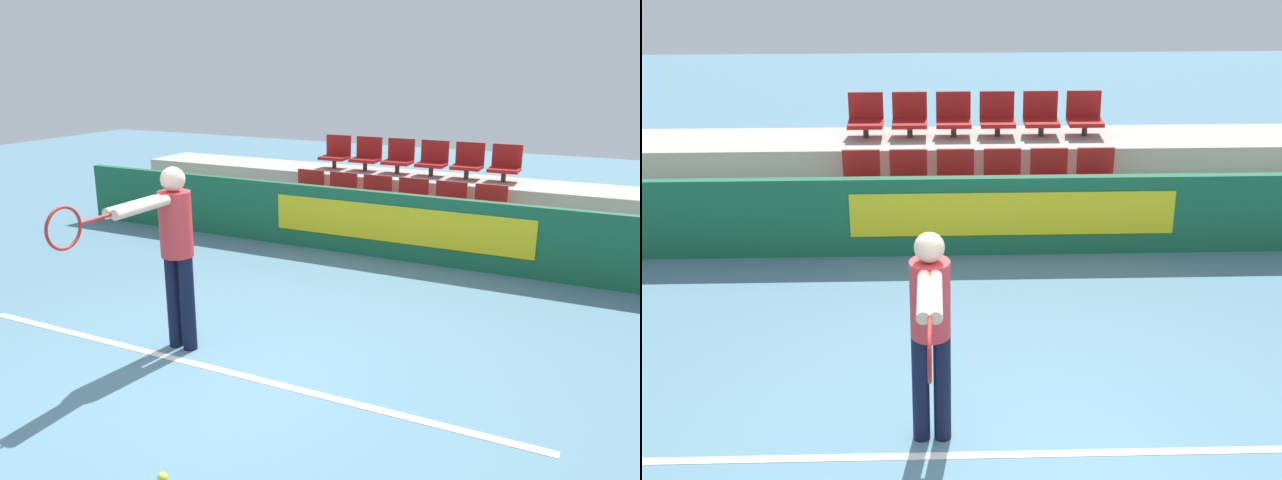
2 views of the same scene
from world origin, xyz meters
The scene contains 19 objects.
ground_plane centered at (0.00, 0.00, 0.00)m, with size 30.00×30.00×0.00m, color slate.
court_baseline centered at (0.00, 0.13, 0.00)m, with size 5.56×0.08×0.01m.
barrier_wall centered at (0.01, 3.81, 0.45)m, with size 9.99×0.14×0.90m.
bleacher_tier_front centered at (0.00, 4.41, 0.21)m, with size 9.59×1.03×0.43m.
bleacher_tier_middle centered at (0.00, 5.44, 0.43)m, with size 9.59×1.03×0.86m.
stadium_chair_0 centered at (-1.37, 4.53, 0.68)m, with size 0.44×0.38×0.54m.
stadium_chair_1 centered at (-0.82, 4.53, 0.68)m, with size 0.44×0.38×0.54m.
stadium_chair_2 centered at (-0.27, 4.53, 0.68)m, with size 0.44×0.38×0.54m.
stadium_chair_3 centered at (0.27, 4.53, 0.68)m, with size 0.44×0.38×0.54m.
stadium_chair_4 centered at (0.82, 4.53, 0.68)m, with size 0.44×0.38×0.54m.
stadium_chair_5 centered at (1.37, 4.53, 0.68)m, with size 0.44×0.38×0.54m.
stadium_chair_6 centered at (-1.37, 5.56, 1.10)m, with size 0.44×0.38×0.54m.
stadium_chair_7 centered at (-0.82, 5.56, 1.10)m, with size 0.44×0.38×0.54m.
stadium_chair_8 centered at (-0.27, 5.56, 1.10)m, with size 0.44×0.38×0.54m.
stadium_chair_9 centered at (0.27, 5.56, 1.10)m, with size 0.44×0.38×0.54m.
stadium_chair_10 centered at (0.82, 5.56, 1.10)m, with size 0.44×0.38×0.54m.
stadium_chair_11 centered at (1.37, 5.56, 1.10)m, with size 0.44×0.38×0.54m.
tennis_player centered at (-0.56, 0.29, 1.04)m, with size 0.29×1.52×1.70m.
tennis_ball centered at (0.54, -1.26, 0.03)m, with size 0.07×0.07×0.07m.
Camera 1 is at (2.92, -3.86, 2.57)m, focal length 35.00 mm.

